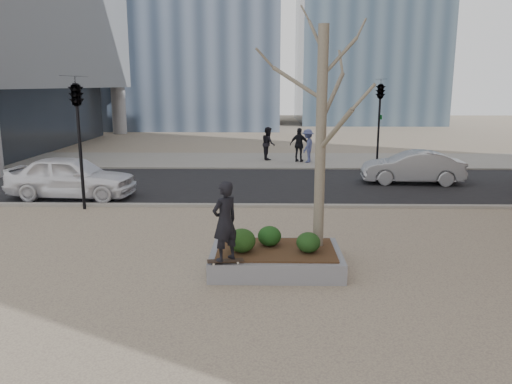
{
  "coord_description": "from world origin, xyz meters",
  "views": [
    {
      "loc": [
        0.76,
        -10.99,
        4.2
      ],
      "look_at": [
        0.5,
        2.0,
        1.4
      ],
      "focal_mm": 35.0,
      "sensor_mm": 36.0,
      "label": 1
    }
  ],
  "objects_px": {
    "planter": "(276,260)",
    "police_car": "(71,177)",
    "skateboarder": "(225,221)",
    "skateboard": "(225,262)"
  },
  "relations": [
    {
      "from": "police_car",
      "to": "planter",
      "type": "bearing_deg",
      "value": -129.68
    },
    {
      "from": "planter",
      "to": "skateboarder",
      "type": "bearing_deg",
      "value": -141.34
    },
    {
      "from": "skateboard",
      "to": "police_car",
      "type": "distance_m",
      "value": 10.37
    },
    {
      "from": "planter",
      "to": "police_car",
      "type": "height_order",
      "value": "police_car"
    },
    {
      "from": "skateboarder",
      "to": "police_car",
      "type": "bearing_deg",
      "value": -95.05
    },
    {
      "from": "skateboard",
      "to": "skateboarder",
      "type": "relative_size",
      "value": 0.45
    },
    {
      "from": "skateboarder",
      "to": "police_car",
      "type": "height_order",
      "value": "skateboarder"
    },
    {
      "from": "skateboard",
      "to": "police_car",
      "type": "bearing_deg",
      "value": 118.12
    },
    {
      "from": "planter",
      "to": "police_car",
      "type": "relative_size",
      "value": 0.64
    },
    {
      "from": "skateboard",
      "to": "police_car",
      "type": "height_order",
      "value": "police_car"
    }
  ]
}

